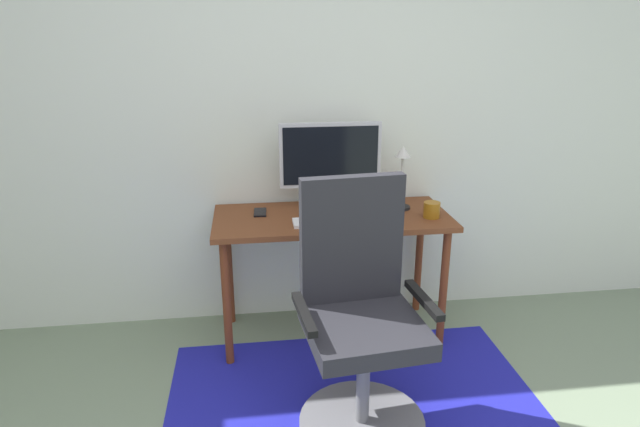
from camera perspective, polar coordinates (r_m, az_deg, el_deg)
wall_back at (r=3.20m, az=-1.73°, el=11.26°), size 6.00×0.10×2.60m
area_rug at (r=2.73m, az=3.94°, el=-20.17°), size 1.80×1.36×0.01m
desk at (r=3.03m, az=1.25°, el=-1.81°), size 1.30×0.56×0.74m
monitor at (r=3.05m, az=1.09°, el=5.85°), size 0.57×0.18×0.49m
keyboard at (r=2.88m, az=1.43°, el=-0.85°), size 0.43×0.13×0.02m
computer_mouse at (r=2.94m, az=7.37°, el=-0.41°), size 0.06×0.10×0.03m
coffee_cup at (r=3.01m, az=11.65°, el=0.37°), size 0.09×0.09×0.09m
cell_phone at (r=3.05m, az=-6.30°, el=0.12°), size 0.07×0.14×0.01m
desk_lamp at (r=3.08m, az=8.64°, el=4.75°), size 0.11×0.11×0.36m
office_chair at (r=2.44m, az=4.21°, el=-12.40°), size 0.60×0.57×1.13m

